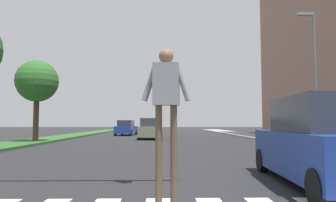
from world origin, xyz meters
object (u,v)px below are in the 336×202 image
at_px(tree_far, 37,82).
at_px(sedan_far_horizon, 151,127).
at_px(sedan_midblock, 151,129).
at_px(sedan_distant, 126,128).
at_px(street_lamp_right, 313,65).
at_px(pedestrian_performer, 166,104).
at_px(suv_crossing, 323,143).

relative_size(tree_far, sedan_far_horizon, 1.31).
height_order(sedan_midblock, sedan_distant, sedan_midblock).
height_order(sedan_distant, sedan_far_horizon, sedan_far_horizon).
height_order(tree_far, street_lamp_right, street_lamp_right).
height_order(street_lamp_right, pedestrian_performer, street_lamp_right).
bearing_deg(sedan_distant, sedan_midblock, -69.59).
xyz_separation_m(tree_far, sedan_midblock, (7.57, 5.32, -3.37)).
relative_size(sedan_distant, sedan_far_horizon, 1.09).
height_order(street_lamp_right, sedan_distant, street_lamp_right).
height_order(street_lamp_right, sedan_midblock, street_lamp_right).
bearing_deg(street_lamp_right, sedan_distant, 125.41).
bearing_deg(suv_crossing, sedan_midblock, 102.94).
bearing_deg(sedan_distant, pedestrian_performer, -82.48).
bearing_deg(suv_crossing, pedestrian_performer, -146.67).
height_order(tree_far, sedan_far_horizon, tree_far).
xyz_separation_m(suv_crossing, sedan_far_horizon, (-5.14, 42.31, -0.15)).
height_order(tree_far, sedan_midblock, tree_far).
bearing_deg(sedan_far_horizon, street_lamp_right, -72.62).
relative_size(street_lamp_right, pedestrian_performer, 3.01).
xyz_separation_m(pedestrian_performer, sedan_far_horizon, (-1.61, 44.63, -0.88)).
height_order(pedestrian_performer, sedan_distant, pedestrian_performer).
bearing_deg(sedan_midblock, tree_far, -144.91).
distance_m(sedan_midblock, sedan_distant, 8.56).
bearing_deg(tree_far, sedan_midblock, 35.09).
bearing_deg(suv_crossing, street_lamp_right, 64.00).
distance_m(tree_far, sedan_midblock, 9.85).
relative_size(suv_crossing, sedan_far_horizon, 1.13).
bearing_deg(pedestrian_performer, suv_crossing, 33.33).
distance_m(street_lamp_right, sedan_midblock, 13.87).
bearing_deg(suv_crossing, tree_far, 130.27).
xyz_separation_m(street_lamp_right, sedan_distant, (-12.42, 17.46, -3.83)).
xyz_separation_m(tree_far, suv_crossing, (12.07, -14.24, -3.25)).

